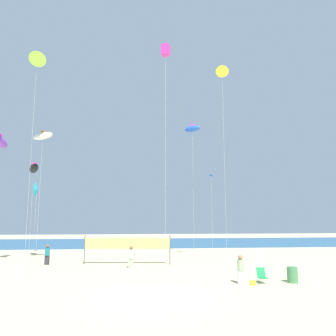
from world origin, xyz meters
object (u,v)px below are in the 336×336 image
object	(u,v)px
kite_blue_inflatable	(193,129)
kite_white_inflatable	(43,136)
beach_handbag	(253,283)
kite_black_inflatable	(34,168)
folding_beach_chair	(262,275)
kite_blue_diamond	(211,178)
beachgoer_sage_shirt	(241,268)
trash_barrel	(292,275)
beachgoer_teal_shirt	(47,254)
beachgoer_white_shirt	(131,256)
kite_yellow_delta	(222,73)
kite_lime_delta	(37,60)
kite_magenta_box	(166,51)
volleyball_net	(127,245)
kite_cyan_delta	(37,190)

from	to	relation	value
kite_blue_inflatable	kite_white_inflatable	distance (m)	15.09
kite_blue_inflatable	kite_white_inflatable	size ratio (longest dim) A/B	1.20
beach_handbag	kite_black_inflatable	size ratio (longest dim) A/B	0.04
folding_beach_chair	kite_blue_diamond	world-z (taller)	kite_blue_diamond
beachgoer_sage_shirt	trash_barrel	distance (m)	3.26
kite_blue_diamond	kite_white_inflatable	bearing A→B (deg)	-158.17
beachgoer_teal_shirt	kite_white_inflatable	distance (m)	10.15
beachgoer_white_shirt	beach_handbag	size ratio (longest dim) A/B	4.96
beachgoer_teal_shirt	beach_handbag	world-z (taller)	beachgoer_teal_shirt
beachgoer_teal_shirt	beachgoer_sage_shirt	size ratio (longest dim) A/B	0.98
kite_yellow_delta	kite_lime_delta	bearing A→B (deg)	-173.05
beachgoer_sage_shirt	beach_handbag	size ratio (longest dim) A/B	4.98
trash_barrel	kite_magenta_box	xyz separation A→B (m)	(-7.37, 4.36, 16.46)
beachgoer_teal_shirt	beach_handbag	xyz separation A→B (m)	(14.23, -9.58, -0.75)
folding_beach_chair	beach_handbag	size ratio (longest dim) A/B	2.61
beachgoer_white_shirt	volleyball_net	world-z (taller)	volleyball_net
beachgoer_sage_shirt	beach_handbag	bearing A→B (deg)	-72.60
kite_lime_delta	kite_blue_diamond	size ratio (longest dim) A/B	1.96
kite_blue_diamond	kite_yellow_delta	xyz separation A→B (m)	(-0.69, -8.25, 8.61)
folding_beach_chair	kite_lime_delta	size ratio (longest dim) A/B	0.05
kite_white_inflatable	kite_magenta_box	distance (m)	12.99
volleyball_net	kite_black_inflatable	distance (m)	11.82
folding_beach_chair	kite_blue_inflatable	distance (m)	18.96
beachgoer_white_shirt	kite_black_inflatable	xyz separation A→B (m)	(-9.41, 5.48, 7.59)
kite_lime_delta	kite_blue_diamond	world-z (taller)	kite_lime_delta
kite_magenta_box	beachgoer_sage_shirt	bearing A→B (deg)	-47.03
beachgoer_teal_shirt	kite_black_inflatable	bearing A→B (deg)	86.04
folding_beach_chair	kite_lime_delta	world-z (taller)	kite_lime_delta
kite_lime_delta	kite_yellow_delta	distance (m)	15.76
beachgoer_white_shirt	kite_black_inflatable	distance (m)	13.27
kite_cyan_delta	beachgoer_teal_shirt	bearing A→B (deg)	-65.70
kite_blue_inflatable	kite_white_inflatable	bearing A→B (deg)	-161.81
beachgoer_sage_shirt	kite_yellow_delta	bearing A→B (deg)	42.31
beachgoer_sage_shirt	beach_handbag	xyz separation A→B (m)	(0.58, -0.39, -0.77)
trash_barrel	kite_cyan_delta	bearing A→B (deg)	140.57
folding_beach_chair	kite_black_inflatable	bearing A→B (deg)	178.24
beach_handbag	kite_black_inflatable	world-z (taller)	kite_black_inflatable
beachgoer_white_shirt	kite_blue_inflatable	xyz separation A→B (m)	(6.21, 7.44, 12.37)
beachgoer_sage_shirt	kite_lime_delta	xyz separation A→B (m)	(-14.38, 5.83, 15.44)
beachgoer_sage_shirt	kite_lime_delta	distance (m)	21.89
kite_blue_inflatable	kite_cyan_delta	xyz separation A→B (m)	(-16.64, 2.77, -6.40)
beachgoer_white_shirt	volleyball_net	size ratio (longest dim) A/B	0.23
beachgoer_teal_shirt	volleyball_net	xyz separation A→B (m)	(6.63, -0.42, 0.74)
kite_magenta_box	beachgoer_teal_shirt	bearing A→B (deg)	153.47
kite_cyan_delta	kite_white_inflatable	size ratio (longest dim) A/B	0.67
beachgoer_sage_shirt	kite_black_inflatable	world-z (taller)	kite_black_inflatable
beachgoer_white_shirt	kite_magenta_box	bearing A→B (deg)	131.60
trash_barrel	kite_yellow_delta	xyz separation A→B (m)	(-1.96, 7.65, 16.36)
kite_blue_diamond	kite_black_inflatable	bearing A→B (deg)	-167.69
kite_black_inflatable	kite_yellow_delta	bearing A→B (deg)	-14.02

